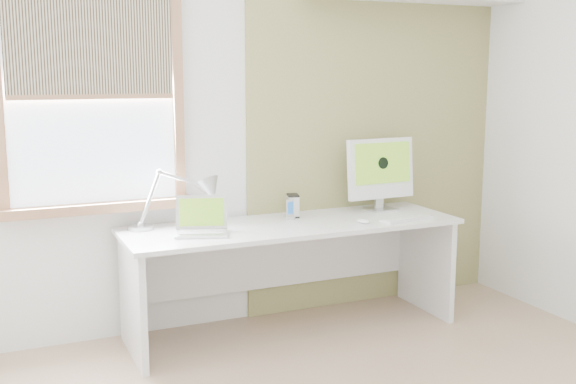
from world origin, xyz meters
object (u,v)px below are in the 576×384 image
desk (289,250)px  laptop (202,224)px  desk_lamp (197,195)px  external_drive (293,206)px  imac (381,170)px

desk → laptop: bearing=-171.7°
desk_lamp → external_drive: size_ratio=4.31×
laptop → imac: bearing=7.8°
external_drive → imac: imac is taller
laptop → desk_lamp: bearing=78.8°
external_drive → desk: bearing=-124.7°
laptop → external_drive: size_ratio=2.45×
laptop → external_drive: laptop is taller
desk_lamp → imac: bearing=-2.2°
laptop → external_drive: 0.74m
desk_lamp → external_drive: (0.66, -0.02, -0.12)m
desk_lamp → external_drive: 0.67m
desk → desk_lamp: desk_lamp is taller
desk_lamp → desk: bearing=-14.6°
desk → imac: (0.75, 0.10, 0.48)m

